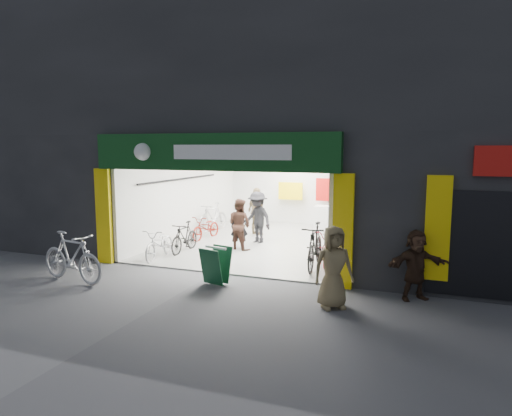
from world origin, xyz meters
The scene contains 17 objects.
ground centered at (0.00, 0.00, 0.00)m, with size 60.00×60.00×0.00m, color #56565B.
building centered at (0.91, 4.99, 4.31)m, with size 17.00×10.27×8.00m.
bike_left_front centered at (-2.08, 0.83, 0.44)m, with size 0.59×1.69×0.89m, color silver.
bike_left_midfront centered at (-1.80, 1.75, 0.47)m, with size 0.44×1.56×0.94m, color black.
bike_left_midback centered at (-2.09, 3.76, 0.42)m, with size 0.55×1.59×0.83m, color maroon.
bike_left_back centered at (-2.50, 5.13, 0.54)m, with size 0.51×1.81×1.09m, color #B4B3B8.
bike_right_front centered at (2.30, 1.35, 0.60)m, with size 0.56×1.99×1.20m, color black.
bike_right_mid centered at (2.50, 2.01, 0.49)m, with size 0.64×1.85×0.97m, color maroon.
bike_right_back centered at (2.07, 5.41, 0.48)m, with size 0.45×1.60×0.96m, color silver.
parked_bike centered at (-2.80, -1.81, 0.60)m, with size 0.57×2.00×1.20m, color silver.
customer_a centered at (-0.40, 2.68, 0.75)m, with size 0.54×0.36×1.49m, color black.
customer_b centered at (-0.39, 2.67, 0.80)m, with size 0.78×0.61×1.60m, color #3A221A.
customer_c centered at (-0.19, 3.75, 0.86)m, with size 1.12×0.64×1.73m, color black.
customer_d centered at (-0.71, 5.05, 0.87)m, with size 1.02×0.42×1.73m, color olive.
pedestrian_near centered at (3.30, -1.38, 0.82)m, with size 0.80×0.52×1.65m, color olive.
pedestrian_far centered at (4.81, -0.30, 0.74)m, with size 1.38×0.44×1.48m, color #362418.
sandwich_board centered at (0.46, -0.81, 0.48)m, with size 0.67×0.69×0.87m.
Camera 1 is at (4.94, -10.10, 3.17)m, focal length 32.00 mm.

